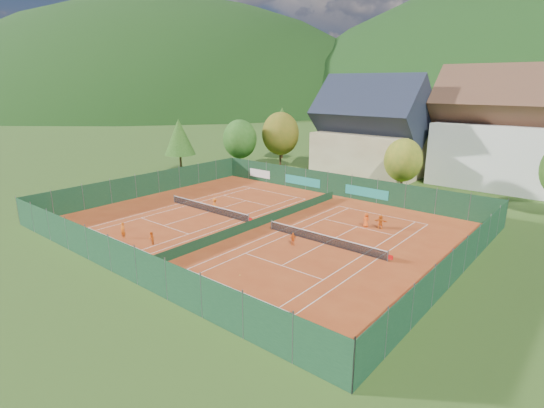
{
  "coord_description": "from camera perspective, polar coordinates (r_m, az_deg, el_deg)",
  "views": [
    {
      "loc": [
        28.05,
        -31.81,
        14.64
      ],
      "look_at": [
        0.0,
        2.0,
        2.0
      ],
      "focal_mm": 28.0,
      "sensor_mm": 36.0,
      "label": 1
    }
  ],
  "objects": [
    {
      "name": "loose_ball_2",
      "position": [
        47.96,
        4.62,
        -1.73
      ],
      "size": [
        0.07,
        0.07,
        0.07
      ],
      "primitive_type": "sphere",
      "color": "#CCD833",
      "rests_on": "ground"
    },
    {
      "name": "player_left_mid",
      "position": [
        41.23,
        -15.91,
        -4.46
      ],
      "size": [
        0.77,
        0.73,
        1.25
      ],
      "primitive_type": "imported",
      "rotation": [
        0.0,
        0.0,
        -0.58
      ],
      "color": "orange",
      "rests_on": "ground"
    },
    {
      "name": "tennis_net_right",
      "position": [
        40.09,
        7.19,
        -4.72
      ],
      "size": [
        13.3,
        0.1,
        1.02
      ],
      "color": "#59595B",
      "rests_on": "ground"
    },
    {
      "name": "fence_south",
      "position": [
        34.78,
        -19.45,
        -7.12
      ],
      "size": [
        40.0,
        0.04,
        3.0
      ],
      "color": "#163D23",
      "rests_on": "ground"
    },
    {
      "name": "ball_hopper",
      "position": [
        27.48,
        2.45,
        -14.8
      ],
      "size": [
        0.34,
        0.34,
        0.8
      ],
      "color": "slate",
      "rests_on": "ground"
    },
    {
      "name": "fence_north",
      "position": [
        57.2,
        8.64,
        2.55
      ],
      "size": [
        40.0,
        0.1,
        3.0
      ],
      "color": "#13341D",
      "rests_on": "ground"
    },
    {
      "name": "ground",
      "position": [
        44.87,
        -1.63,
        -3.02
      ],
      "size": [
        600.0,
        600.0,
        0.0
      ],
      "primitive_type": "plane",
      "color": "#2B4917",
      "rests_on": "ground"
    },
    {
      "name": "player_right_near",
      "position": [
        39.63,
        2.82,
        -4.7
      ],
      "size": [
        0.7,
        0.73,
        1.22
      ],
      "primitive_type": "imported",
      "rotation": [
        0.0,
        0.0,
        0.84
      ],
      "color": "orange",
      "rests_on": "ground"
    },
    {
      "name": "player_left_near",
      "position": [
        43.77,
        -19.42,
        -3.35
      ],
      "size": [
        0.62,
        0.45,
        1.58
      ],
      "primitive_type": "imported",
      "rotation": [
        0.0,
        0.0,
        0.14
      ],
      "color": "orange",
      "rests_on": "ground"
    },
    {
      "name": "loose_ball_1",
      "position": [
        33.92,
        -4.34,
        -9.5
      ],
      "size": [
        0.07,
        0.07,
        0.07
      ],
      "primitive_type": "sphere",
      "color": "#CCD833",
      "rests_on": "ground"
    },
    {
      "name": "court_markings_right",
      "position": [
        40.35,
        6.98,
        -5.33
      ],
      "size": [
        11.03,
        23.83,
        0.0
      ],
      "color": "white",
      "rests_on": "ground"
    },
    {
      "name": "court_markings_left",
      "position": [
        50.25,
        -8.51,
        -1.05
      ],
      "size": [
        11.03,
        23.83,
        0.0
      ],
      "color": "white",
      "rests_on": "ground"
    },
    {
      "name": "chalet",
      "position": [
        69.64,
        13.08,
        9.03
      ],
      "size": [
        16.2,
        12.0,
        16.0
      ],
      "color": "beige",
      "rests_on": "ground"
    },
    {
      "name": "hotel_block_a",
      "position": [
        69.26,
        29.74,
        7.95
      ],
      "size": [
        21.6,
        11.0,
        17.25
      ],
      "color": "silver",
      "rests_on": "ground"
    },
    {
      "name": "tree_west_front",
      "position": [
        72.63,
        -4.35,
        8.69
      ],
      "size": [
        5.72,
        5.72,
        8.69
      ],
      "color": "#492C1A",
      "rests_on": "ground"
    },
    {
      "name": "court_divider",
      "position": [
        44.71,
        -1.64,
        -2.39
      ],
      "size": [
        0.03,
        28.8,
        1.0
      ],
      "color": "#12331C",
      "rests_on": "ground"
    },
    {
      "name": "tree_west_mid",
      "position": [
        74.41,
        1.15,
        9.43
      ],
      "size": [
        6.44,
        6.44,
        9.78
      ],
      "color": "#473119",
      "rests_on": "ground"
    },
    {
      "name": "loose_ball_0",
      "position": [
        45.52,
        -13.54,
        -3.13
      ],
      "size": [
        0.07,
        0.07,
        0.07
      ],
      "primitive_type": "sphere",
      "color": "#CCD833",
      "rests_on": "ground"
    },
    {
      "name": "player_right_far_a",
      "position": [
        45.49,
        12.55,
        -2.11
      ],
      "size": [
        0.75,
        0.49,
        1.52
      ],
      "primitive_type": "imported",
      "rotation": [
        0.0,
        0.0,
        3.13
      ],
      "color": "#EB5114",
      "rests_on": "ground"
    },
    {
      "name": "tree_west_back",
      "position": [
        84.28,
        1.35,
        10.67
      ],
      "size": [
        5.6,
        5.6,
        10.0
      ],
      "color": "#402B17",
      "rests_on": "ground"
    },
    {
      "name": "loose_ball_3",
      "position": [
        54.62,
        0.5,
        0.54
      ],
      "size": [
        0.07,
        0.07,
        0.07
      ],
      "primitive_type": "sphere",
      "color": "#CCD833",
      "rests_on": "ground"
    },
    {
      "name": "fence_east",
      "position": [
        35.4,
        23.75,
        -7.2
      ],
      "size": [
        0.09,
        32.0,
        3.0
      ],
      "color": "#153A22",
      "rests_on": "ground"
    },
    {
      "name": "fence_west",
      "position": [
        59.11,
        -16.4,
        2.54
      ],
      "size": [
        0.04,
        32.0,
        3.0
      ],
      "color": "#153A20",
      "rests_on": "ground"
    },
    {
      "name": "tree_center",
      "position": [
        59.0,
        17.23,
        5.65
      ],
      "size": [
        5.01,
        5.01,
        7.6
      ],
      "color": "#4D331B",
      "rests_on": "ground"
    },
    {
      "name": "clay_pad",
      "position": [
        44.87,
        -1.63,
        -2.99
      ],
      "size": [
        40.0,
        32.0,
        0.01
      ],
      "primitive_type": "cube",
      "color": "#9D3A17",
      "rests_on": "ground"
    },
    {
      "name": "player_left_far",
      "position": [
        50.25,
        -7.69,
        -0.1
      ],
      "size": [
        1.14,
        0.84,
        1.58
      ],
      "primitive_type": "imported",
      "rotation": [
        0.0,
        0.0,
        2.87
      ],
      "color": "orange",
      "rests_on": "ground"
    },
    {
      "name": "player_right_far_b",
      "position": [
        45.24,
        14.37,
        -2.34
      ],
      "size": [
        1.47,
        0.74,
        1.52
      ],
      "primitive_type": "imported",
      "rotation": [
        0.0,
        0.0,
        3.36
      ],
      "color": "orange",
      "rests_on": "ground"
    },
    {
      "name": "tree_west_side",
      "position": [
        71.66,
        -12.37,
        8.81
      ],
      "size": [
        5.04,
        5.04,
        9.0
      ],
      "color": "#422D17",
      "rests_on": "ground"
    },
    {
      "name": "tennis_net_left",
      "position": [
        50.0,
        -8.41,
        -0.55
      ],
      "size": [
        13.3,
        0.1,
        1.02
      ],
      "color": "#59595B",
      "rests_on": "ground"
    }
  ]
}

